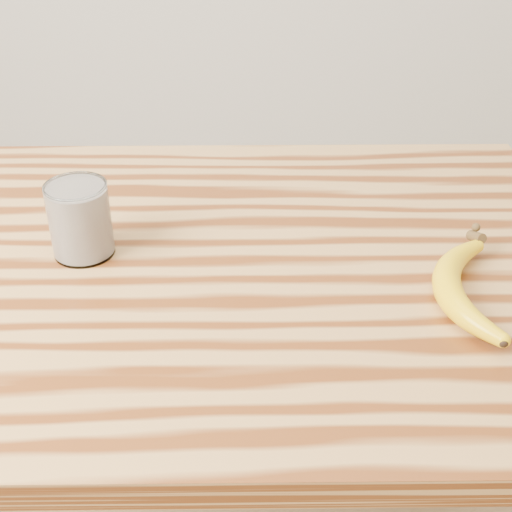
{
  "coord_description": "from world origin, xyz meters",
  "views": [
    {
      "loc": [
        0.1,
        -0.86,
        1.46
      ],
      "look_at": [
        0.11,
        -0.04,
        0.93
      ],
      "focal_mm": 50.0,
      "sensor_mm": 36.0,
      "label": 1
    }
  ],
  "objects": [
    {
      "name": "table",
      "position": [
        0.0,
        0.0,
        0.77
      ],
      "size": [
        1.2,
        0.8,
        0.9
      ],
      "color": "#AE7C43",
      "rests_on": "ground"
    },
    {
      "name": "smoothie_glass",
      "position": [
        -0.14,
        0.02,
        0.96
      ],
      "size": [
        0.09,
        0.09,
        0.11
      ],
      "color": "white",
      "rests_on": "table"
    },
    {
      "name": "banana",
      "position": [
        0.36,
        -0.1,
        0.92
      ],
      "size": [
        0.15,
        0.33,
        0.04
      ],
      "primitive_type": null,
      "rotation": [
        0.0,
        0.0,
        -0.13
      ],
      "color": "#EBB80B",
      "rests_on": "table"
    }
  ]
}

